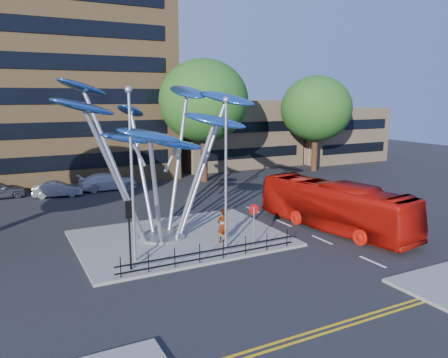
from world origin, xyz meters
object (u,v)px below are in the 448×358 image
tree_far (316,109)px  leaf_sculpture (157,124)px  tree_right (204,101)px  no_entry_sign_island (254,218)px  street_lamp_right (226,160)px  parked_car_right (108,181)px  pedestrian (222,226)px  parked_car_mid (58,189)px  street_lamp_left (131,160)px  traffic_light_island (129,220)px  red_bus (334,206)px

tree_far → leaf_sculpture: (-24.07, -15.32, -0.23)m
tree_right → no_entry_sign_island: (-6.00, -19.48, -6.22)m
street_lamp_right → parked_car_right: bearing=96.1°
pedestrian → tree_far: bearing=-147.1°
tree_right → street_lamp_right: (-7.50, -19.00, -2.94)m
tree_right → parked_car_mid: 15.90m
tree_right → parked_car_right: 12.04m
leaf_sculpture → street_lamp_left: bearing=-127.4°
no_entry_sign_island → parked_car_right: bearing=100.2°
traffic_light_island → pedestrian: size_ratio=1.74×
tree_right → leaf_sculpture: 18.37m
leaf_sculpture → parked_car_mid: bearing=105.2°
traffic_light_island → parked_car_mid: (-1.08, 18.97, -1.95)m
street_lamp_right → pedestrian: street_lamp_right is taller
red_bus → parked_car_right: bearing=109.4°
parked_car_right → pedestrian: bearing=-174.3°
traffic_light_island → red_bus: traffic_light_island is taller
traffic_light_island → red_bus: (13.50, 0.80, -1.06)m
leaf_sculpture → pedestrian: (2.89, -2.65, -5.74)m
tree_right → street_lamp_left: 22.49m
street_lamp_right → no_entry_sign_island: (1.50, -0.48, -3.28)m
street_lamp_left → parked_car_right: (2.92, 18.93, -4.59)m
traffic_light_island → parked_car_right: (3.42, 19.93, -1.85)m
street_lamp_left → street_lamp_right: bearing=-5.7°
tree_far → parked_car_mid: (-28.08, -0.53, -6.44)m
tree_right → red_bus: bearing=-88.5°
street_lamp_right → red_bus: 8.75m
no_entry_sign_island → tree_right: bearing=72.9°
tree_right → parked_car_mid: size_ratio=3.00×
street_lamp_left → red_bus: size_ratio=0.79×
no_entry_sign_island → parked_car_mid: (-8.08, 18.95, -1.15)m
pedestrian → parked_car_mid: 18.75m
red_bus → tree_far: bearing=45.8°
street_lamp_right → no_entry_sign_island: bearing=-17.9°
street_lamp_right → pedestrian: size_ratio=4.21×
tree_right → leaf_sculpture: (-10.07, -15.32, -1.16)m
leaf_sculpture → no_entry_sign_island: 7.71m
street_lamp_right → parked_car_mid: street_lamp_right is taller
leaf_sculpture → red_bus: bearing=-17.8°
tree_far → no_entry_sign_island: tree_far is taller
street_lamp_left → pedestrian: 6.82m
tree_right → parked_car_right: (-9.58, 0.43, -7.27)m
traffic_light_island → street_lamp_left: bearing=63.4°
traffic_light_island → parked_car_right: traffic_light_island is taller
tree_far → street_lamp_right: bearing=-138.5°
tree_far → street_lamp_left: size_ratio=1.23×
parked_car_mid → tree_far: bearing=-80.1°
leaf_sculpture → pedestrian: size_ratio=6.46×
leaf_sculpture → red_bus: size_ratio=1.14×
street_lamp_right → no_entry_sign_island: 3.64m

